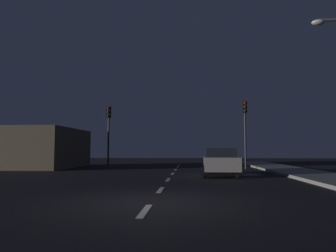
{
  "coord_description": "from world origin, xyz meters",
  "views": [
    {
      "loc": [
        1.04,
        -8.46,
        1.38
      ],
      "look_at": [
        -0.66,
        15.65,
        3.23
      ],
      "focal_mm": 33.75,
      "sensor_mm": 36.0,
      "label": 1
    }
  ],
  "objects": [
    {
      "name": "sidewalk_curb_right",
      "position": [
        7.5,
        7.0,
        0.07
      ],
      "size": [
        3.0,
        40.0,
        0.15
      ],
      "primitive_type": "cube",
      "color": "gray",
      "rests_on": "ground_plane"
    },
    {
      "name": "lane_stripe_second",
      "position": [
        0.0,
        2.6,
        0.0
      ],
      "size": [
        0.16,
        1.6,
        0.01
      ],
      "primitive_type": "cube",
      "color": "silver",
      "rests_on": "ground_plane"
    },
    {
      "name": "ground_plane",
      "position": [
        0.0,
        7.0,
        0.0
      ],
      "size": [
        80.0,
        80.0,
        0.0
      ],
      "primitive_type": "plane",
      "color": "black"
    },
    {
      "name": "lane_stripe_fifth",
      "position": [
        0.0,
        14.0,
        0.0
      ],
      "size": [
        0.16,
        1.6,
        0.01
      ],
      "primitive_type": "cube",
      "color": "silver",
      "rests_on": "ground_plane"
    },
    {
      "name": "lane_stripe_seventh",
      "position": [
        0.0,
        21.6,
        0.0
      ],
      "size": [
        0.16,
        1.6,
        0.01
      ],
      "primitive_type": "cube",
      "color": "silver",
      "rests_on": "ground_plane"
    },
    {
      "name": "traffic_signal_right",
      "position": [
        5.14,
        15.36,
        3.54
      ],
      "size": [
        0.32,
        0.38,
        5.06
      ],
      "color": "#2D2D30",
      "rests_on": "ground_plane"
    },
    {
      "name": "lane_stripe_third",
      "position": [
        0.0,
        6.4,
        0.0
      ],
      "size": [
        0.16,
        1.6,
        0.01
      ],
      "primitive_type": "cube",
      "color": "silver",
      "rests_on": "ground_plane"
    },
    {
      "name": "car_stopped_ahead",
      "position": [
        2.67,
        8.99,
        0.77
      ],
      "size": [
        1.99,
        4.34,
        1.5
      ],
      "color": "gray",
      "rests_on": "ground_plane"
    },
    {
      "name": "traffic_signal_left",
      "position": [
        -5.23,
        15.36,
        3.34
      ],
      "size": [
        0.32,
        0.38,
        4.75
      ],
      "color": "#2D2D30",
      "rests_on": "ground_plane"
    },
    {
      "name": "lane_stripe_sixth",
      "position": [
        0.0,
        17.8,
        0.0
      ],
      "size": [
        0.16,
        1.6,
        0.01
      ],
      "primitive_type": "cube",
      "color": "silver",
      "rests_on": "ground_plane"
    },
    {
      "name": "lane_stripe_fourth",
      "position": [
        0.0,
        10.2,
        0.0
      ],
      "size": [
        0.16,
        1.6,
        0.01
      ],
      "primitive_type": "cube",
      "color": "silver",
      "rests_on": "ground_plane"
    },
    {
      "name": "storefront_left",
      "position": [
        -10.4,
        15.84,
        1.54
      ],
      "size": [
        4.81,
        7.65,
        3.08
      ],
      "primitive_type": "cube",
      "color": "brown",
      "rests_on": "ground_plane"
    },
    {
      "name": "lane_stripe_nearest",
      "position": [
        0.0,
        -1.2,
        0.0
      ],
      "size": [
        0.16,
        1.6,
        0.01
      ],
      "primitive_type": "cube",
      "color": "silver",
      "rests_on": "ground_plane"
    }
  ]
}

